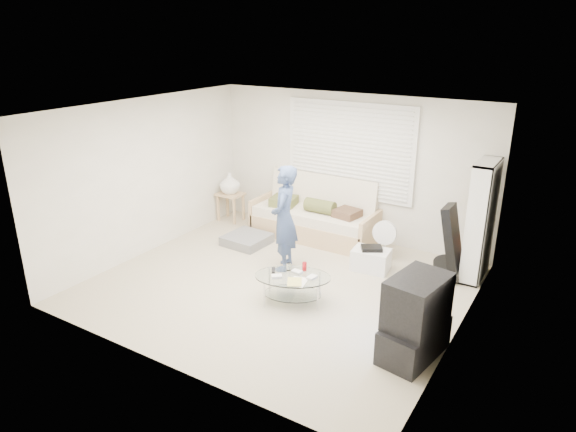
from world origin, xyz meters
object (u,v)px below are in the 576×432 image
Objects in this scene: tv_unit at (416,318)px; coffee_table at (293,281)px; futon_sofa at (315,218)px; bookshelf at (480,221)px.

tv_unit reaches higher than coffee_table.
coffee_table is (-1.78, 0.34, -0.17)m from tv_unit.
bookshelf is at bearing -2.85° from futon_sofa.
bookshelf reaches higher than tv_unit.
bookshelf is 2.86m from coffee_table.
tv_unit is (-0.13, -2.39, -0.41)m from bookshelf.
futon_sofa is 1.84× the size of coffee_table.
coffee_table is at bearing -68.46° from futon_sofa.
coffee_table is (0.86, -2.19, -0.05)m from futon_sofa.
futon_sofa is 1.25× the size of bookshelf.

